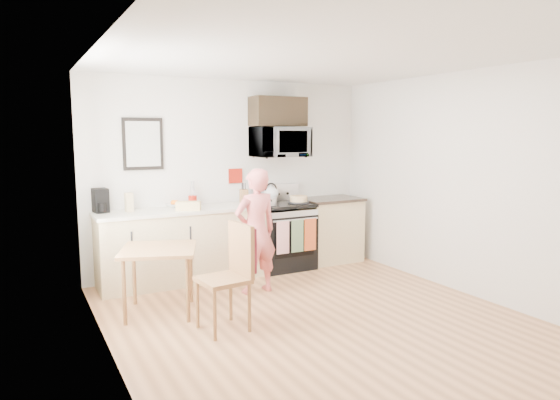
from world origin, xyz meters
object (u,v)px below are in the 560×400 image
person (256,231)px  cake (299,199)px  range (283,237)px  dining_table (159,255)px  chair (236,261)px  microwave (280,142)px

person → cake: size_ratio=4.99×
range → dining_table: 2.22m
dining_table → cake: bearing=21.4°
dining_table → chair: bearing=-52.7°
range → chair: size_ratio=1.13×
person → chair: person is taller
microwave → dining_table: 2.53m
microwave → cake: microwave is taller
microwave → dining_table: (-2.00, -1.06, -1.14)m
microwave → person: bearing=-131.4°
range → cake: range is taller
person → cake: 1.24m
microwave → dining_table: bearing=-151.9°
person → chair: size_ratio=1.45×
range → microwave: 1.33m
range → cake: size_ratio=3.91×
microwave → dining_table: microwave is taller
person → chair: bearing=50.0°
person → cake: bearing=-149.1°
range → person: person is taller
range → microwave: size_ratio=1.53×
person → microwave: bearing=-135.8°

